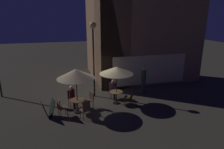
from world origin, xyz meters
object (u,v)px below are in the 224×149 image
object	(u,v)px
cafe_chair_0	(130,96)
cafe_chair_4	(61,106)
patron_seated_1	(72,95)
cafe_table_1	(77,103)
cafe_chair_2	(90,99)
cafe_table_0	(116,95)
patio_umbrella_1	(76,74)
cafe_chair_1	(113,89)
patio_umbrella_0	(116,70)
cafe_chair_5	(85,108)
menu_sandwich_board	(48,109)
patron_seated_0	(113,88)
street_lamp_near_corner	(93,42)
patron_standing_2	(143,80)
cafe_chair_3	(72,97)

from	to	relation	value
cafe_chair_0	cafe_chair_4	size ratio (longest dim) A/B	0.95
cafe_chair_0	patron_seated_1	distance (m)	3.22
cafe_table_1	cafe_chair_2	bearing A→B (deg)	23.65
cafe_chair_4	cafe_table_1	bearing A→B (deg)	-0.00
cafe_table_0	cafe_chair_2	distance (m)	1.58
patio_umbrella_1	cafe_chair_1	bearing A→B (deg)	31.16
cafe_chair_1	patio_umbrella_0	bearing A→B (deg)	-0.00
cafe_chair_4	patron_seated_1	bearing A→B (deg)	37.88
cafe_table_1	cafe_chair_1	bearing A→B (deg)	31.16
cafe_chair_5	menu_sandwich_board	bearing A→B (deg)	48.48
cafe_chair_0	cafe_chair_5	world-z (taller)	cafe_chair_5
menu_sandwich_board	patron_seated_1	distance (m)	1.54
patio_umbrella_1	patron_seated_0	world-z (taller)	patio_umbrella_1
cafe_table_0	cafe_chair_4	world-z (taller)	cafe_chair_4
patio_umbrella_0	patron_seated_0	world-z (taller)	patio_umbrella_0
street_lamp_near_corner	cafe_chair_1	xyz separation A→B (m)	(1.06, -0.53, -2.88)
patio_umbrella_1	patron_standing_2	size ratio (longest dim) A/B	1.34
menu_sandwich_board	patron_standing_2	xyz separation A→B (m)	(5.92, 1.74, 0.45)
street_lamp_near_corner	cafe_chair_2	world-z (taller)	street_lamp_near_corner
patron_seated_1	patio_umbrella_1	bearing A→B (deg)	0.00
cafe_table_0	patron_seated_0	distance (m)	0.74
menu_sandwich_board	cafe_chair_1	world-z (taller)	cafe_chair_1
cafe_chair_3	cafe_chair_4	size ratio (longest dim) A/B	0.99
menu_sandwich_board	patron_seated_1	bearing A→B (deg)	17.28
cafe_table_0	patio_umbrella_1	xyz separation A→B (m)	(-2.30, -0.54, 1.59)
cafe_chair_1	cafe_chair_2	distance (m)	1.93
cafe_chair_2	cafe_chair_4	world-z (taller)	cafe_chair_4
cafe_table_0	cafe_chair_4	bearing A→B (deg)	-165.51
cafe_table_0	cafe_chair_3	bearing A→B (deg)	173.44
cafe_chair_2	cafe_chair_5	bearing A→B (deg)	46.57
street_lamp_near_corner	cafe_chair_4	distance (m)	4.20
cafe_chair_3	menu_sandwich_board	bearing A→B (deg)	-66.97
patron_seated_1	street_lamp_near_corner	bearing A→B (deg)	114.67
cafe_table_0	patio_umbrella_0	distance (m)	1.46
patio_umbrella_0	cafe_chair_0	bearing A→B (deg)	-34.39
cafe_table_0	patron_seated_0	world-z (taller)	patron_seated_0
cafe_chair_1	cafe_chair_2	xyz separation A→B (m)	(-1.59, -1.08, -0.03)
cafe_chair_0	street_lamp_near_corner	bearing A→B (deg)	-13.00
cafe_chair_3	patron_seated_0	world-z (taller)	patron_seated_0
street_lamp_near_corner	cafe_chair_5	distance (m)	4.11
cafe_chair_0	cafe_chair_4	xyz separation A→B (m)	(-3.81, -0.35, 0.02)
cafe_chair_1	patron_seated_0	world-z (taller)	patron_seated_0
cafe_chair_5	cafe_chair_2	bearing A→B (deg)	-40.29
menu_sandwich_board	patron_standing_2	size ratio (longest dim) A/B	0.50
street_lamp_near_corner	patron_standing_2	world-z (taller)	street_lamp_near_corner
cafe_chair_4	cafe_chair_5	world-z (taller)	cafe_chair_5
cafe_chair_3	cafe_chair_4	distance (m)	1.26
street_lamp_near_corner	cafe_chair_0	bearing A→B (deg)	-47.39
patron_seated_0	patron_seated_1	bearing A→B (deg)	-75.34
cafe_chair_2	cafe_chair_3	xyz separation A→B (m)	(-0.96, 0.51, 0.01)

